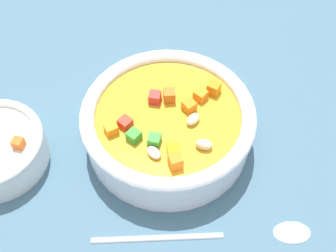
% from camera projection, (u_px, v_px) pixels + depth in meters
% --- Properties ---
extents(ground_plane, '(1.40, 1.40, 0.02)m').
position_uv_depth(ground_plane, '(168.00, 144.00, 0.51)').
color(ground_plane, '#42667A').
extents(soup_bowl_main, '(0.19, 0.19, 0.06)m').
position_uv_depth(soup_bowl_main, '(168.00, 124.00, 0.47)').
color(soup_bowl_main, white).
rests_on(soup_bowl_main, ground_plane).
extents(spoon, '(0.10, 0.21, 0.01)m').
position_uv_depth(spoon, '(237.00, 234.00, 0.43)').
color(spoon, silver).
rests_on(spoon, ground_plane).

